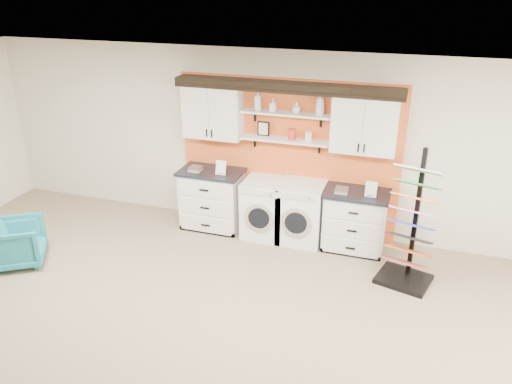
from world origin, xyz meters
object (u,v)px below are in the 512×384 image
(dryer, at_px, (301,212))
(base_cabinet_left, at_px, (212,199))
(washer, at_px, (266,208))
(base_cabinet_right, at_px, (355,220))
(armchair, at_px, (18,243))
(sample_rack, at_px, (409,244))

(dryer, bearing_deg, base_cabinet_left, 179.87)
(base_cabinet_left, relative_size, washer, 1.09)
(base_cabinet_right, height_order, armchair, base_cabinet_right)
(dryer, height_order, sample_rack, sample_rack)
(base_cabinet_right, bearing_deg, sample_rack, -40.79)
(base_cabinet_right, bearing_deg, washer, -179.86)
(washer, height_order, dryer, dryer)
(base_cabinet_right, height_order, sample_rack, sample_rack)
(base_cabinet_left, bearing_deg, washer, -0.22)
(base_cabinet_left, height_order, washer, base_cabinet_left)
(base_cabinet_left, bearing_deg, base_cabinet_right, 0.00)
(base_cabinet_left, distance_m, washer, 0.89)
(washer, height_order, sample_rack, sample_rack)
(base_cabinet_left, height_order, dryer, base_cabinet_left)
(base_cabinet_left, distance_m, base_cabinet_right, 2.26)
(base_cabinet_left, relative_size, dryer, 1.06)
(base_cabinet_right, distance_m, armchair, 4.82)
(dryer, bearing_deg, washer, 180.00)
(washer, xyz_separation_m, sample_rack, (2.15, -0.67, 0.11))
(base_cabinet_right, xyz_separation_m, sample_rack, (0.78, -0.67, 0.11))
(washer, distance_m, sample_rack, 2.25)
(washer, distance_m, dryer, 0.57)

